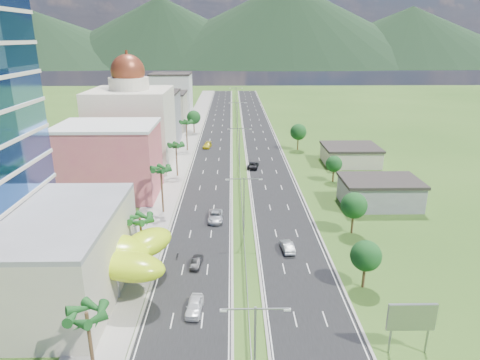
{
  "coord_description": "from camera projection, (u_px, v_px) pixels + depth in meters",
  "views": [
    {
      "loc": [
        -1.88,
        -55.83,
        32.73
      ],
      "look_at": [
        -0.46,
        20.75,
        7.0
      ],
      "focal_mm": 32.0,
      "sensor_mm": 36.0,
      "label": 1
    }
  ],
  "objects": [
    {
      "name": "shed_near",
      "position": [
        380.0,
        193.0,
        86.77
      ],
      "size": [
        15.0,
        10.0,
        5.0
      ],
      "primitive_type": "cube",
      "color": "gray",
      "rests_on": "ground"
    },
    {
      "name": "palm_tree_a",
      "position": [
        87.0,
        317.0,
        39.69
      ],
      "size": [
        3.6,
        3.6,
        9.1
      ],
      "color": "#47301C",
      "rests_on": "ground"
    },
    {
      "name": "streetlight_median_e",
      "position": [
        236.0,
        97.0,
        193.92
      ],
      "size": [
        6.04,
        0.25,
        11.0
      ],
      "color": "gray",
      "rests_on": "ground"
    },
    {
      "name": "pink_shophouse",
      "position": [
        110.0,
        162.0,
        90.82
      ],
      "size": [
        20.0,
        15.0,
        15.0
      ],
      "primitive_type": "cube",
      "color": "#C95263",
      "rests_on": "ground"
    },
    {
      "name": "leafy_tree_rd",
      "position": [
        298.0,
        132.0,
        128.26
      ],
      "size": [
        4.9,
        4.9,
        8.05
      ],
      "color": "#47301C",
      "rests_on": "ground"
    },
    {
      "name": "shed_far",
      "position": [
        350.0,
        156.0,
        115.33
      ],
      "size": [
        14.0,
        12.0,
        4.4
      ],
      "primitive_type": "cube",
      "color": "#B3AB94",
      "rests_on": "ground"
    },
    {
      "name": "road_right",
      "position": [
        259.0,
        136.0,
        148.8
      ],
      "size": [
        11.0,
        260.0,
        0.04
      ],
      "primitive_type": "cube",
      "color": "black",
      "rests_on": "ground"
    },
    {
      "name": "midrise_grey",
      "position": [
        153.0,
        118.0,
        136.17
      ],
      "size": [
        16.0,
        15.0,
        16.0
      ],
      "primitive_type": "cube",
      "color": "gray",
      "rests_on": "ground"
    },
    {
      "name": "car_dark_far_right",
      "position": [
        253.0,
        165.0,
        111.92
      ],
      "size": [
        3.5,
        6.03,
        1.58
      ],
      "primitive_type": "imported",
      "rotation": [
        0.0,
        0.0,
        2.98
      ],
      "color": "black",
      "rests_on": "road_right"
    },
    {
      "name": "palm_tree_b",
      "position": [
        140.0,
        221.0,
        62.75
      ],
      "size": [
        3.6,
        3.6,
        8.1
      ],
      "color": "#47301C",
      "rests_on": "ground"
    },
    {
      "name": "leafy_tree_ra",
      "position": [
        366.0,
        256.0,
        57.4
      ],
      "size": [
        4.2,
        4.2,
        6.9
      ],
      "color": "#47301C",
      "rests_on": "ground"
    },
    {
      "name": "car_silver_mid_left",
      "position": [
        215.0,
        216.0,
        79.86
      ],
      "size": [
        2.82,
        5.96,
        1.64
      ],
      "primitive_type": "imported",
      "rotation": [
        0.0,
        0.0,
        0.01
      ],
      "color": "#A6A8AE",
      "rests_on": "road_left"
    },
    {
      "name": "midrise_beige",
      "position": [
        164.0,
        112.0,
        157.5
      ],
      "size": [
        16.0,
        15.0,
        13.0
      ],
      "primitive_type": "cube",
      "color": "#B3AB94",
      "rests_on": "ground"
    },
    {
      "name": "leafy_tree_rb",
      "position": [
        354.0,
        206.0,
        73.43
      ],
      "size": [
        4.55,
        4.55,
        7.47
      ],
      "color": "#47301C",
      "rests_on": "ground"
    },
    {
      "name": "lime_canopy",
      "position": [
        99.0,
        253.0,
        57.64
      ],
      "size": [
        18.0,
        15.0,
        7.4
      ],
      "color": "#B3D915",
      "rests_on": "ground"
    },
    {
      "name": "mall_podium",
      "position": [
        1.0,
        258.0,
        55.37
      ],
      "size": [
        30.0,
        24.0,
        11.0
      ],
      "primitive_type": "cube",
      "color": "#B3AB94",
      "rests_on": "ground"
    },
    {
      "name": "car_yellow_far_left",
      "position": [
        207.0,
        145.0,
        132.34
      ],
      "size": [
        2.9,
        5.55,
        1.54
      ],
      "primitive_type": "imported",
      "rotation": [
        0.0,
        0.0,
        -0.15
      ],
      "color": "gold",
      "rests_on": "road_left"
    },
    {
      "name": "motorcycle",
      "position": [
        178.0,
        254.0,
        66.47
      ],
      "size": [
        0.55,
        1.69,
        1.07
      ],
      "primitive_type": "imported",
      "rotation": [
        0.0,
        0.0,
        -0.02
      ],
      "color": "black",
      "rests_on": "road_left"
    },
    {
      "name": "car_white_near_left",
      "position": [
        195.0,
        306.0,
        53.3
      ],
      "size": [
        2.28,
        4.92,
        1.63
      ],
      "primitive_type": "imported",
      "rotation": [
        0.0,
        0.0,
        -0.07
      ],
      "color": "white",
      "rests_on": "road_left"
    },
    {
      "name": "streetlight_median_d",
      "position": [
        237.0,
        114.0,
        151.26
      ],
      "size": [
        6.04,
        0.25,
        11.0
      ],
      "color": "gray",
      "rests_on": "ground"
    },
    {
      "name": "sidewalk_left",
      "position": [
        189.0,
        136.0,
        148.36
      ],
      "size": [
        7.0,
        260.0,
        0.12
      ],
      "primitive_type": "cube",
      "color": "gray",
      "rests_on": "ground"
    },
    {
      "name": "leafy_tree_lfar",
      "position": [
        194.0,
        117.0,
        151.36
      ],
      "size": [
        4.9,
        4.9,
        8.05
      ],
      "color": "#47301C",
      "rests_on": "ground"
    },
    {
      "name": "leafy_tree_rc",
      "position": [
        334.0,
        164.0,
        100.28
      ],
      "size": [
        3.85,
        3.85,
        6.33
      ],
      "color": "#47301C",
      "rests_on": "ground"
    },
    {
      "name": "palm_tree_c",
      "position": [
        161.0,
        171.0,
        81.24
      ],
      "size": [
        3.6,
        3.6,
        9.6
      ],
      "color": "#47301C",
      "rests_on": "ground"
    },
    {
      "name": "mountain_ridge",
      "position": [
        286.0,
        67.0,
        490.94
      ],
      "size": [
        860.0,
        140.0,
        90.0
      ],
      "primitive_type": null,
      "color": "black",
      "rests_on": "ground"
    },
    {
      "name": "median_guardrail",
      "position": [
        238.0,
        147.0,
        131.41
      ],
      "size": [
        0.1,
        216.06,
        0.76
      ],
      "color": "gray",
      "rests_on": "ground"
    },
    {
      "name": "ground",
      "position": [
        246.0,
        269.0,
        63.37
      ],
      "size": [
        500.0,
        500.0,
        0.0
      ],
      "primitive_type": "plane",
      "color": "#2D5119",
      "rests_on": "ground"
    },
    {
      "name": "billboard",
      "position": [
        412.0,
        319.0,
        45.21
      ],
      "size": [
        5.2,
        0.35,
        6.2
      ],
      "color": "gray",
      "rests_on": "ground"
    },
    {
      "name": "palm_tree_d",
      "position": [
        176.0,
        146.0,
        103.35
      ],
      "size": [
        3.6,
        3.6,
        8.6
      ],
      "color": "#47301C",
      "rests_on": "ground"
    },
    {
      "name": "car_dark_left",
      "position": [
        197.0,
        262.0,
        63.94
      ],
      "size": [
        1.81,
        4.06,
        1.29
      ],
      "primitive_type": "imported",
      "rotation": [
        0.0,
        0.0,
        -0.12
      ],
      "color": "black",
      "rests_on": "road_left"
    },
    {
      "name": "domed_building",
      "position": [
        132.0,
        123.0,
        111.39
      ],
      "size": [
        20.0,
        20.0,
        28.7
      ],
      "color": "beige",
      "rests_on": "ground"
    },
    {
      "name": "streetlight_median_a",
      "position": [
        255.0,
        348.0,
        37.53
      ],
      "size": [
        6.04,
        0.25,
        11.0
      ],
      "color": "gray",
      "rests_on": "ground"
    },
    {
      "name": "streetlight_median_b",
      "position": [
        244.0,
        202.0,
        70.7
      ],
      "size": [
        6.04,
        0.25,
        11.0
      ],
      "color": "gray",
      "rests_on": "ground"
    },
    {
      "name": "road_left",
      "position": [
        216.0,
        136.0,
        148.54
      ],
      "size": [
        11.0,
        260.0,
        0.04
      ],
      "primitive_type": "cube",
      "color": "black",
      "rests_on": "ground"
    },
    {
      "name": "midrise_white",
      "position": [
        172.0,
        97.0,
        178.5
      ],
      "size": [
        16.0,
        15.0,
        18.0
      ],
      "primitive_type": "cube",
      "color": "silver",
      "rests_on": "ground"
    },
    {
      "name": "palm_tree_e",
      "position": [
        186.0,
        123.0,
        126.8
      ],
      "size": [
        3.6,
        3.6,
        9.4
      ],
      "color": "#47301C",
      "rests_on": "ground"
    },
    {
      "name": "streetlight_median_c",
      "position": [
        240.0,
        144.0,
        108.61
      ],
      "size": [
        6.04,
        0.25,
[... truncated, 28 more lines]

